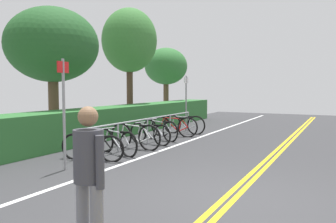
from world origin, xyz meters
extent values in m
cube|color=#353538|center=(0.00, 0.00, -0.03)|extent=(37.37, 13.01, 0.05)
cube|color=gold|center=(0.00, -0.08, 0.00)|extent=(33.63, 0.10, 0.00)
cube|color=gold|center=(0.00, 0.08, 0.00)|extent=(33.63, 0.10, 0.00)
cube|color=white|center=(0.00, 2.95, 0.00)|extent=(33.63, 0.12, 0.00)
cylinder|color=#9EA0A5|center=(0.88, 3.90, 0.40)|extent=(0.05, 0.05, 0.79)
cylinder|color=#9EA0A5|center=(2.47, 3.90, 0.40)|extent=(0.05, 0.05, 0.79)
cylinder|color=#9EA0A5|center=(4.06, 3.90, 0.40)|extent=(0.05, 0.05, 0.79)
cylinder|color=#9EA0A5|center=(5.65, 3.90, 0.40)|extent=(0.05, 0.05, 0.79)
cylinder|color=#9EA0A5|center=(7.24, 3.90, 0.40)|extent=(0.05, 0.05, 0.79)
cylinder|color=#9EA0A5|center=(4.06, 3.90, 0.79)|extent=(6.36, 0.04, 0.04)
torus|color=black|center=(1.22, 4.36, 0.31)|extent=(0.17, 0.67, 0.67)
torus|color=black|center=(1.40, 3.33, 0.31)|extent=(0.17, 0.67, 0.67)
cylinder|color=black|center=(1.29, 3.97, 0.38)|extent=(0.14, 0.59, 0.46)
cylinder|color=black|center=(1.30, 3.91, 0.59)|extent=(0.16, 0.70, 0.07)
cylinder|color=black|center=(1.35, 3.63, 0.37)|extent=(0.06, 0.17, 0.41)
cylinder|color=black|center=(1.37, 3.51, 0.24)|extent=(0.10, 0.38, 0.17)
cylinder|color=black|center=(1.38, 3.45, 0.44)|extent=(0.08, 0.26, 0.29)
cylinder|color=black|center=(1.23, 4.31, 0.45)|extent=(0.06, 0.14, 0.30)
cube|color=black|center=(1.36, 3.56, 0.60)|extent=(0.11, 0.21, 0.05)
cylinder|color=black|center=(1.24, 4.26, 0.65)|extent=(0.46, 0.11, 0.03)
torus|color=black|center=(2.36, 4.23, 0.32)|extent=(0.25, 0.68, 0.69)
torus|color=black|center=(2.07, 3.28, 0.32)|extent=(0.25, 0.68, 0.69)
cylinder|color=silver|center=(2.25, 3.88, 0.40)|extent=(0.20, 0.55, 0.47)
cylinder|color=silver|center=(2.23, 3.82, 0.60)|extent=(0.23, 0.66, 0.07)
cylinder|color=silver|center=(2.15, 3.56, 0.38)|extent=(0.08, 0.17, 0.42)
cylinder|color=silver|center=(2.12, 3.45, 0.25)|extent=(0.14, 0.36, 0.18)
cylinder|color=silver|center=(2.10, 3.39, 0.45)|extent=(0.11, 0.25, 0.29)
cylinder|color=silver|center=(2.35, 4.19, 0.47)|extent=(0.07, 0.14, 0.31)
cube|color=black|center=(2.13, 3.49, 0.62)|extent=(0.13, 0.21, 0.05)
cylinder|color=silver|center=(2.33, 4.14, 0.67)|extent=(0.45, 0.16, 0.03)
torus|color=black|center=(3.17, 4.27, 0.36)|extent=(0.11, 0.77, 0.77)
torus|color=black|center=(3.10, 3.27, 0.36)|extent=(0.11, 0.77, 0.77)
cylinder|color=white|center=(3.14, 3.90, 0.44)|extent=(0.07, 0.58, 0.52)
cylinder|color=white|center=(3.14, 3.83, 0.67)|extent=(0.08, 0.69, 0.07)
cylinder|color=white|center=(3.12, 3.56, 0.43)|extent=(0.05, 0.17, 0.47)
cylinder|color=white|center=(3.11, 3.45, 0.28)|extent=(0.06, 0.37, 0.19)
cylinder|color=white|center=(3.11, 3.38, 0.51)|extent=(0.05, 0.25, 0.32)
cylinder|color=white|center=(3.16, 4.22, 0.52)|extent=(0.04, 0.14, 0.35)
cube|color=black|center=(3.11, 3.49, 0.69)|extent=(0.09, 0.20, 0.05)
cylinder|color=white|center=(3.16, 4.17, 0.74)|extent=(0.46, 0.06, 0.03)
torus|color=black|center=(4.14, 4.29, 0.31)|extent=(0.18, 0.68, 0.68)
torus|color=black|center=(3.96, 3.32, 0.31)|extent=(0.18, 0.68, 0.68)
cylinder|color=silver|center=(4.07, 3.93, 0.39)|extent=(0.14, 0.56, 0.47)
cylinder|color=silver|center=(4.06, 3.87, 0.59)|extent=(0.16, 0.67, 0.07)
cylinder|color=silver|center=(4.01, 3.60, 0.38)|extent=(0.06, 0.17, 0.42)
cylinder|color=silver|center=(3.99, 3.49, 0.24)|extent=(0.10, 0.36, 0.17)
cylinder|color=silver|center=(3.98, 3.43, 0.45)|extent=(0.08, 0.25, 0.29)
cylinder|color=silver|center=(4.13, 4.24, 0.46)|extent=(0.06, 0.14, 0.31)
cube|color=black|center=(4.00, 3.54, 0.61)|extent=(0.11, 0.21, 0.05)
cylinder|color=silver|center=(4.12, 4.20, 0.66)|extent=(0.46, 0.11, 0.03)
torus|color=black|center=(5.07, 4.40, 0.33)|extent=(0.27, 0.69, 0.71)
torus|color=black|center=(4.76, 3.45, 0.33)|extent=(0.27, 0.69, 0.71)
cylinder|color=silver|center=(4.95, 4.04, 0.41)|extent=(0.21, 0.55, 0.48)
cylinder|color=silver|center=(4.93, 3.98, 0.62)|extent=(0.24, 0.66, 0.07)
cylinder|color=silver|center=(4.85, 3.72, 0.39)|extent=(0.08, 0.17, 0.43)
cylinder|color=silver|center=(4.82, 3.61, 0.25)|extent=(0.15, 0.36, 0.18)
cylinder|color=silver|center=(4.80, 3.55, 0.46)|extent=(0.11, 0.25, 0.30)
cylinder|color=silver|center=(5.05, 4.35, 0.48)|extent=(0.08, 0.14, 0.32)
cube|color=black|center=(4.83, 3.66, 0.63)|extent=(0.14, 0.21, 0.05)
cylinder|color=silver|center=(5.04, 4.30, 0.69)|extent=(0.45, 0.17, 0.03)
torus|color=black|center=(5.82, 4.35, 0.35)|extent=(0.18, 0.75, 0.75)
torus|color=black|center=(5.98, 3.37, 0.35)|extent=(0.18, 0.75, 0.75)
cylinder|color=red|center=(5.88, 3.98, 0.44)|extent=(0.13, 0.57, 0.51)
cylinder|color=red|center=(5.89, 3.92, 0.66)|extent=(0.15, 0.68, 0.07)
cylinder|color=red|center=(5.93, 3.65, 0.42)|extent=(0.06, 0.17, 0.46)
cylinder|color=red|center=(5.95, 3.54, 0.27)|extent=(0.10, 0.36, 0.19)
cylinder|color=red|center=(5.96, 3.47, 0.50)|extent=(0.08, 0.25, 0.32)
cylinder|color=red|center=(5.82, 4.30, 0.51)|extent=(0.06, 0.14, 0.34)
cube|color=black|center=(5.94, 3.58, 0.67)|extent=(0.11, 0.21, 0.05)
cylinder|color=red|center=(5.83, 4.25, 0.73)|extent=(0.46, 0.10, 0.03)
torus|color=black|center=(6.74, 4.36, 0.34)|extent=(0.08, 0.74, 0.74)
torus|color=black|center=(6.77, 3.37, 0.34)|extent=(0.08, 0.74, 0.74)
cylinder|color=silver|center=(6.75, 3.98, 0.42)|extent=(0.05, 0.57, 0.50)
cylinder|color=silver|center=(6.75, 3.92, 0.65)|extent=(0.06, 0.68, 0.07)
cylinder|color=silver|center=(6.76, 3.65, 0.41)|extent=(0.04, 0.16, 0.45)
cylinder|color=silver|center=(6.76, 3.54, 0.26)|extent=(0.05, 0.36, 0.19)
cylinder|color=silver|center=(6.77, 3.47, 0.48)|extent=(0.04, 0.25, 0.31)
cylinder|color=silver|center=(6.74, 4.31, 0.50)|extent=(0.04, 0.13, 0.33)
cube|color=black|center=(6.76, 3.58, 0.66)|extent=(0.09, 0.20, 0.05)
cylinder|color=silver|center=(6.74, 4.26, 0.71)|extent=(0.46, 0.04, 0.03)
cylinder|color=slate|center=(-2.48, 0.66, 0.39)|extent=(0.14, 0.14, 0.79)
cylinder|color=slate|center=(-2.40, 0.91, 0.39)|extent=(0.14, 0.14, 0.79)
cylinder|color=#3F3F47|center=(-2.44, 0.78, 1.07)|extent=(0.32, 0.32, 0.56)
sphere|color=#8C6647|center=(-2.44, 0.78, 1.48)|extent=(0.21, 0.21, 0.21)
cylinder|color=#3F3F47|center=(-2.50, 0.59, 1.03)|extent=(0.09, 0.09, 0.55)
cylinder|color=#3F3F47|center=(-2.38, 0.98, 1.03)|extent=(0.09, 0.09, 0.55)
cylinder|color=gray|center=(0.27, 3.73, 1.19)|extent=(0.06, 0.06, 2.39)
cube|color=red|center=(0.27, 3.73, 2.21)|extent=(0.36, 0.07, 0.24)
cylinder|color=gray|center=(7.59, 4.15, 1.13)|extent=(0.06, 0.06, 2.25)
cube|color=white|center=(7.59, 4.15, 2.07)|extent=(0.36, 0.03, 0.24)
cube|color=#2D6B30|center=(5.56, 5.97, 0.53)|extent=(15.36, 1.23, 1.07)
cylinder|color=brown|center=(3.48, 7.28, 1.04)|extent=(0.35, 0.35, 2.08)
ellipsoid|color=#235626|center=(3.48, 7.28, 3.22)|extent=(3.11, 3.11, 2.52)
cylinder|color=#473323|center=(7.75, 6.98, 1.29)|extent=(0.28, 0.28, 2.58)
ellipsoid|color=#387533|center=(7.75, 6.98, 3.85)|extent=(2.45, 2.45, 2.83)
cylinder|color=brown|center=(11.88, 7.30, 1.01)|extent=(0.29, 0.29, 2.03)
ellipsoid|color=#2D6B30|center=(11.88, 7.30, 2.94)|extent=(2.37, 2.37, 2.03)
camera|label=1|loc=(-5.25, -1.59, 1.79)|focal=36.90mm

